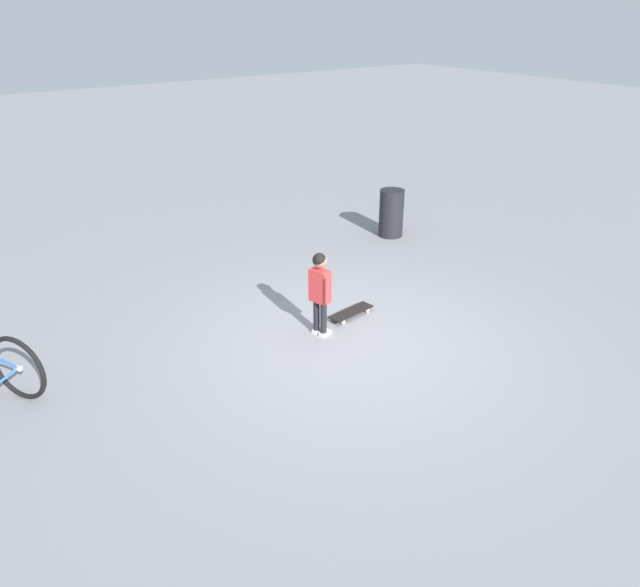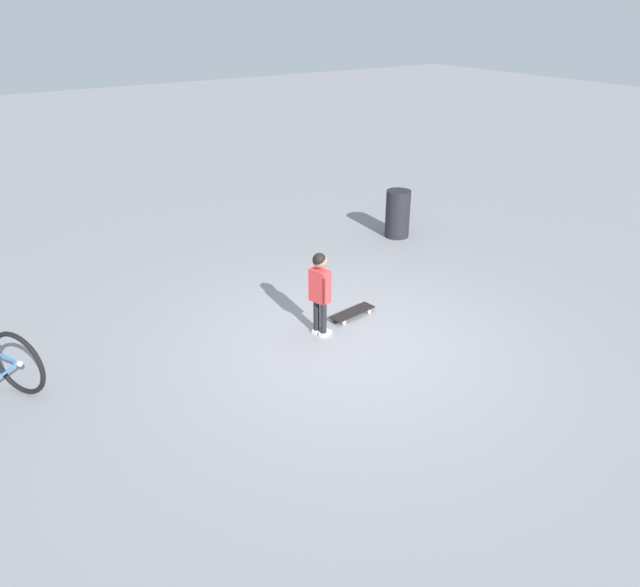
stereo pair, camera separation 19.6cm
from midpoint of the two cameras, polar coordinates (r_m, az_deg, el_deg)
The scene contains 4 objects.
ground_plane at distance 7.29m, azimuth 3.74°, elevation -4.73°, with size 50.00×50.00×0.00m, color gray.
child_person at distance 7.19m, azimuth 0.79°, elevation 0.76°, with size 0.22×0.40×1.06m.
skateboard at distance 7.88m, azimuth 3.72°, elevation -1.77°, with size 0.67×0.28×0.07m.
trash_bin at distance 10.57m, azimuth 7.72°, elevation 7.31°, with size 0.41×0.41×0.80m, color black.
Camera 2 is at (3.81, 5.01, 3.67)m, focal length 34.65 mm.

